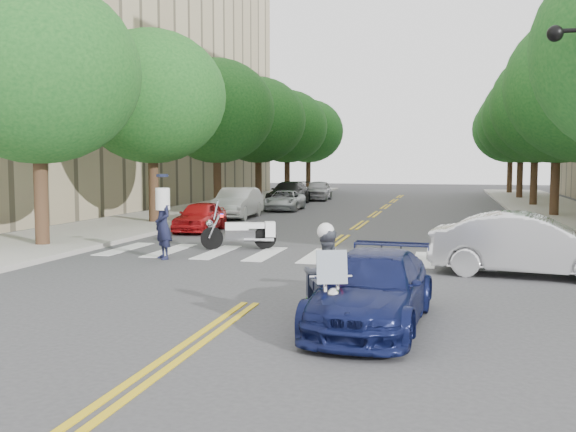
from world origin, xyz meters
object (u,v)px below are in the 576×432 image
(motorcycle_parked, at_px, (245,232))
(sedan_blue, at_px, (372,290))
(motorcycle_police, at_px, (325,281))
(convertible, at_px, (529,245))
(officer_standing, at_px, (163,225))

(motorcycle_parked, relative_size, sedan_blue, 0.55)
(motorcycle_police, xyz_separation_m, convertible, (3.88, 5.95, -0.02))
(motorcycle_police, relative_size, officer_standing, 1.08)
(officer_standing, relative_size, convertible, 0.42)
(motorcycle_police, bearing_deg, motorcycle_parked, -83.27)
(motorcycle_parked, distance_m, officer_standing, 3.04)
(motorcycle_police, distance_m, sedan_blue, 0.83)
(motorcycle_police, distance_m, convertible, 7.10)
(officer_standing, distance_m, convertible, 9.76)
(motorcycle_parked, xyz_separation_m, officer_standing, (-1.63, -2.54, 0.44))
(motorcycle_police, relative_size, sedan_blue, 0.50)
(motorcycle_parked, xyz_separation_m, convertible, (8.12, -2.94, 0.23))
(officer_standing, xyz_separation_m, sedan_blue, (6.62, -6.03, -0.36))
(officer_standing, relative_size, sedan_blue, 0.46)
(officer_standing, bearing_deg, motorcycle_parked, 100.80)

